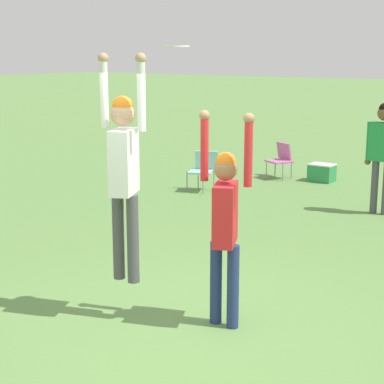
{
  "coord_description": "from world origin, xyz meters",
  "views": [
    {
      "loc": [
        3.5,
        -4.8,
        2.69
      ],
      "look_at": [
        -0.2,
        0.39,
        1.3
      ],
      "focal_mm": 60.0,
      "sensor_mm": 36.0,
      "label": 1
    }
  ],
  "objects": [
    {
      "name": "frisbee",
      "position": [
        -0.22,
        0.16,
        2.75
      ],
      "size": [
        0.26,
        0.26,
        0.02
      ],
      "color": "white"
    },
    {
      "name": "person_spectator_near",
      "position": [
        -0.05,
        5.67,
        1.15
      ],
      "size": [
        0.6,
        0.25,
        1.88
      ],
      "rotation": [
        0.0,
        0.0,
        -0.03
      ],
      "color": "#4C4C51",
      "rests_on": "ground_plane"
    },
    {
      "name": "person_jumping",
      "position": [
        -0.65,
        -0.12,
        1.63
      ],
      "size": [
        0.58,
        0.47,
        2.28
      ],
      "rotation": [
        0.0,
        0.0,
        2.01
      ],
      "color": "#4C4C51",
      "rests_on": "ground_plane"
    },
    {
      "name": "camping_chair_0",
      "position": [
        -3.56,
        5.49,
        0.46
      ],
      "size": [
        0.6,
        0.65,
        0.78
      ],
      "rotation": [
        0.0,
        0.0,
        3.59
      ],
      "color": "gray",
      "rests_on": "ground_plane"
    },
    {
      "name": "cooler_box",
      "position": [
        -2.02,
        7.71,
        0.19
      ],
      "size": [
        0.52,
        0.4,
        0.38
      ],
      "color": "#2D8C4C",
      "rests_on": "ground_plane"
    },
    {
      "name": "person_defending",
      "position": [
        0.26,
        0.31,
        1.14
      ],
      "size": [
        0.6,
        0.49,
        2.15
      ],
      "rotation": [
        0.0,
        0.0,
        -1.13
      ],
      "color": "navy",
      "rests_on": "ground_plane"
    },
    {
      "name": "ground_plane",
      "position": [
        0.0,
        0.0,
        0.0
      ],
      "size": [
        120.0,
        120.0,
        0.0
      ],
      "primitive_type": "plane",
      "color": "#608C47"
    },
    {
      "name": "camping_chair_2",
      "position": [
        -2.91,
        7.54,
        0.45
      ],
      "size": [
        0.63,
        0.68,
        0.76
      ],
      "rotation": [
        0.0,
        0.0,
        2.66
      ],
      "color": "gray",
      "rests_on": "ground_plane"
    }
  ]
}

